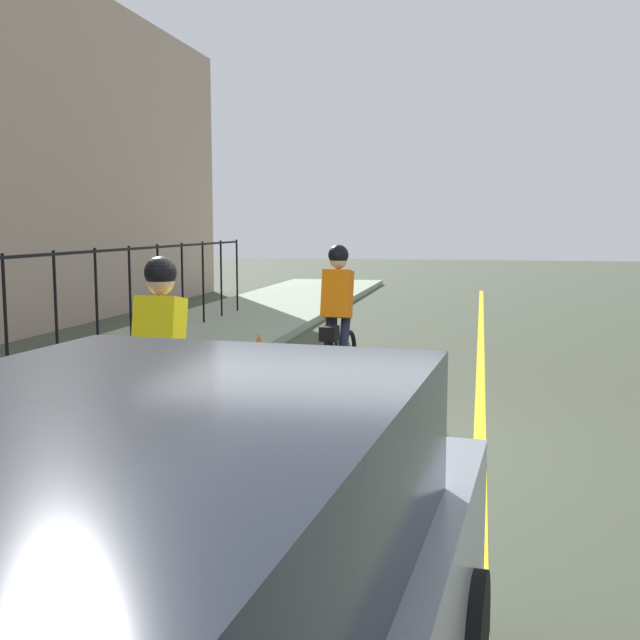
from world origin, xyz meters
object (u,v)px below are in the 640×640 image
Objects in this scene: cyclist_follow at (161,370)px; traffic_cone_far at (203,371)px; traffic_cone_near at (259,353)px; cyclist_lead at (338,317)px.

cyclist_follow reaches higher than traffic_cone_far.
cyclist_follow reaches higher than traffic_cone_near.
cyclist_lead is 1.84m from traffic_cone_far.
cyclist_follow is at bearing -165.86° from traffic_cone_far.
traffic_cone_near is (4.59, 0.52, -0.63)m from cyclist_follow.
cyclist_lead is 1.00× the size of cyclist_follow.
cyclist_follow is at bearing -173.49° from traffic_cone_near.
traffic_cone_far is (-1.69, 0.21, 0.05)m from traffic_cone_near.
traffic_cone_far is at bearing 127.68° from cyclist_lead.
traffic_cone_far reaches higher than traffic_cone_near.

